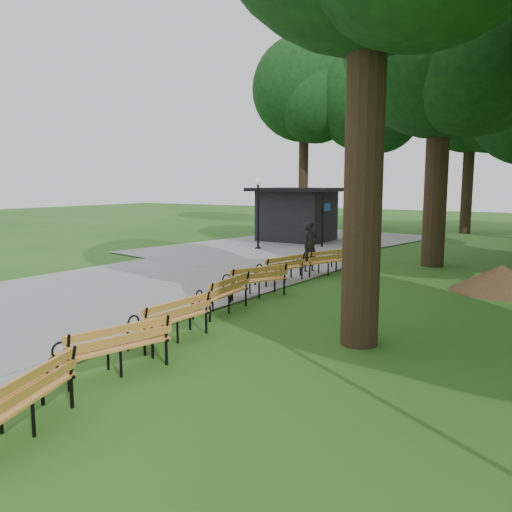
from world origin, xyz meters
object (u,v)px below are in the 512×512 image
Objects in this scene: person at (310,247)px; bench_4 at (254,281)px; lamp_post at (258,198)px; bench_1 at (114,347)px; bench_2 at (169,319)px; bench_6 at (324,262)px; bench_5 at (279,269)px; dirt_mound at (502,279)px; lawn_tree_2 at (443,38)px; bench_7 at (349,254)px; bench_0 at (16,400)px; bench_3 at (221,294)px; kiosk at (297,215)px.

bench_4 is (0.47, -4.22, -0.42)m from person.
lamp_post is 15.68m from bench_1.
bench_2 and bench_6 have the same top height.
bench_6 is at bearing 177.05° from bench_5.
dirt_mound is 9.48m from bench_2.
lamp_post is 0.28× the size of lawn_tree_2.
bench_7 is 8.09m from lawn_tree_2.
bench_1 is at bearing 26.18° from bench_6.
lamp_post reaches higher than bench_1.
bench_6 is at bearing -158.66° from bench_1.
lamp_post is 1.70× the size of bench_4.
bench_0 is (2.14, -12.12, -0.42)m from person.
bench_2 is (-0.39, 1.72, 0.00)m from bench_1.
dirt_mound is (10.61, -4.32, -1.93)m from lamp_post.
bench_2 is at bearing -99.43° from lawn_tree_2.
bench_2 is 2.38m from bench_3.
bench_5 is 4.18m from bench_7.
person is 4.27m from bench_4.
dirt_mound is (5.93, -0.16, -0.47)m from person.
dirt_mound is 6.20m from bench_5.
bench_5 is 1.00× the size of bench_7.
dirt_mound is at bearing 77.81° from bench_7.
dirt_mound is 1.22× the size of bench_4.
bench_5 is at bearing -53.29° from lamp_post.
kiosk reaches higher than bench_7.
lamp_post is at bearing -109.08° from bench_6.
lawn_tree_2 is (1.03, 15.70, 7.50)m from bench_0.
bench_4 is 1.00× the size of bench_5.
bench_6 is (-0.58, 8.14, 0.00)m from bench_2.
bench_1 is at bearing 7.35° from bench_3.
lamp_post is at bearing -157.19° from bench_3.
bench_3 is 3.84m from bench_5.
bench_2 is 1.00× the size of bench_3.
bench_1 reaches higher than dirt_mound.
kiosk reaches higher than bench_6.
dirt_mound is 1.22× the size of bench_1.
person is 6.43m from lamp_post.
kiosk is 8.37m from bench_7.
bench_3 is 1.83m from bench_4.
bench_3 is at bearing -69.63° from kiosk.
kiosk is at bearing 51.36° from person.
kiosk is at bearing -129.70° from bench_7.
person is at bearing -155.39° from bench_1.
lawn_tree_2 is at bearing 132.75° from bench_7.
lamp_post is 8.20m from bench_5.
bench_4 is at bearing -177.83° from bench_3.
bench_2 is 1.00× the size of bench_7.
lamp_post is (0.15, -4.00, 0.94)m from kiosk.
kiosk is 13.63m from dirt_mound.
bench_1 is 1.00× the size of bench_6.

